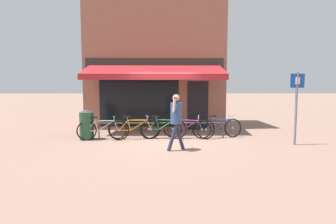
{
  "coord_description": "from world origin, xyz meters",
  "views": [
    {
      "loc": [
        -0.02,
        -8.74,
        1.81
      ],
      "look_at": [
        0.15,
        -0.44,
        1.05
      ],
      "focal_mm": 28.0,
      "sensor_mm": 36.0,
      "label": 1
    }
  ],
  "objects_px": {
    "bicycle_blue": "(219,128)",
    "bicycle_purple": "(187,128)",
    "bicycle_green": "(163,128)",
    "bicycle_orange": "(135,129)",
    "pedestrian_adult": "(176,116)",
    "litter_bin": "(87,124)",
    "parking_sign": "(296,100)",
    "bicycle_silver": "(102,129)"
  },
  "relations": [
    {
      "from": "bicycle_blue",
      "to": "bicycle_purple",
      "type": "bearing_deg",
      "value": 165.81
    },
    {
      "from": "bicycle_purple",
      "to": "bicycle_blue",
      "type": "relative_size",
      "value": 0.99
    },
    {
      "from": "bicycle_green",
      "to": "bicycle_blue",
      "type": "distance_m",
      "value": 2.06
    },
    {
      "from": "bicycle_orange",
      "to": "bicycle_green",
      "type": "xyz_separation_m",
      "value": [
        0.97,
        0.13,
        -0.01
      ]
    },
    {
      "from": "pedestrian_adult",
      "to": "litter_bin",
      "type": "relative_size",
      "value": 1.55
    },
    {
      "from": "bicycle_orange",
      "to": "bicycle_blue",
      "type": "bearing_deg",
      "value": -7.97
    },
    {
      "from": "bicycle_green",
      "to": "parking_sign",
      "type": "bearing_deg",
      "value": -11.87
    },
    {
      "from": "bicycle_orange",
      "to": "bicycle_purple",
      "type": "bearing_deg",
      "value": -7.28
    },
    {
      "from": "bicycle_purple",
      "to": "parking_sign",
      "type": "bearing_deg",
      "value": -8.04
    },
    {
      "from": "litter_bin",
      "to": "bicycle_blue",
      "type": "bearing_deg",
      "value": 1.63
    },
    {
      "from": "parking_sign",
      "to": "bicycle_orange",
      "type": "bearing_deg",
      "value": 169.51
    },
    {
      "from": "bicycle_silver",
      "to": "bicycle_green",
      "type": "bearing_deg",
      "value": -10.49
    },
    {
      "from": "bicycle_silver",
      "to": "pedestrian_adult",
      "type": "relative_size",
      "value": 1.04
    },
    {
      "from": "bicycle_blue",
      "to": "pedestrian_adult",
      "type": "distance_m",
      "value": 2.53
    },
    {
      "from": "bicycle_purple",
      "to": "bicycle_blue",
      "type": "distance_m",
      "value": 1.18
    },
    {
      "from": "bicycle_green",
      "to": "pedestrian_adult",
      "type": "bearing_deg",
      "value": -74.64
    },
    {
      "from": "bicycle_green",
      "to": "litter_bin",
      "type": "distance_m",
      "value": 2.69
    },
    {
      "from": "bicycle_green",
      "to": "parking_sign",
      "type": "xyz_separation_m",
      "value": [
        4.23,
        -1.09,
        1.05
      ]
    },
    {
      "from": "litter_bin",
      "to": "bicycle_silver",
      "type": "bearing_deg",
      "value": -6.63
    },
    {
      "from": "bicycle_green",
      "to": "parking_sign",
      "type": "height_order",
      "value": "parking_sign"
    },
    {
      "from": "bicycle_orange",
      "to": "bicycle_purple",
      "type": "xyz_separation_m",
      "value": [
        1.85,
        0.14,
        -0.01
      ]
    },
    {
      "from": "bicycle_silver",
      "to": "bicycle_purple",
      "type": "height_order",
      "value": "bicycle_purple"
    },
    {
      "from": "bicycle_purple",
      "to": "bicycle_orange",
      "type": "bearing_deg",
      "value": -165.38
    },
    {
      "from": "litter_bin",
      "to": "bicycle_purple",
      "type": "bearing_deg",
      "value": 1.28
    },
    {
      "from": "bicycle_orange",
      "to": "parking_sign",
      "type": "distance_m",
      "value": 5.39
    },
    {
      "from": "pedestrian_adult",
      "to": "parking_sign",
      "type": "distance_m",
      "value": 3.91
    },
    {
      "from": "bicycle_purple",
      "to": "parking_sign",
      "type": "height_order",
      "value": "parking_sign"
    },
    {
      "from": "bicycle_orange",
      "to": "bicycle_purple",
      "type": "relative_size",
      "value": 1.03
    },
    {
      "from": "bicycle_orange",
      "to": "litter_bin",
      "type": "height_order",
      "value": "litter_bin"
    },
    {
      "from": "bicycle_blue",
      "to": "parking_sign",
      "type": "bearing_deg",
      "value": -44.98
    },
    {
      "from": "bicycle_blue",
      "to": "pedestrian_adult",
      "type": "height_order",
      "value": "pedestrian_adult"
    },
    {
      "from": "bicycle_silver",
      "to": "bicycle_blue",
      "type": "height_order",
      "value": "bicycle_blue"
    },
    {
      "from": "bicycle_silver",
      "to": "bicycle_orange",
      "type": "distance_m",
      "value": 1.15
    },
    {
      "from": "bicycle_silver",
      "to": "bicycle_green",
      "type": "relative_size",
      "value": 1.01
    },
    {
      "from": "litter_bin",
      "to": "parking_sign",
      "type": "bearing_deg",
      "value": -8.45
    },
    {
      "from": "litter_bin",
      "to": "parking_sign",
      "type": "xyz_separation_m",
      "value": [
        6.91,
        -1.03,
        0.89
      ]
    },
    {
      "from": "bicycle_green",
      "to": "bicycle_purple",
      "type": "relative_size",
      "value": 0.98
    },
    {
      "from": "bicycle_purple",
      "to": "litter_bin",
      "type": "relative_size",
      "value": 1.63
    },
    {
      "from": "bicycle_purple",
      "to": "parking_sign",
      "type": "xyz_separation_m",
      "value": [
        3.35,
        -1.11,
        1.05
      ]
    },
    {
      "from": "bicycle_blue",
      "to": "pedestrian_adult",
      "type": "relative_size",
      "value": 1.07
    },
    {
      "from": "bicycle_silver",
      "to": "parking_sign",
      "type": "bearing_deg",
      "value": -22.67
    },
    {
      "from": "litter_bin",
      "to": "bicycle_green",
      "type": "bearing_deg",
      "value": 1.44
    }
  ]
}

